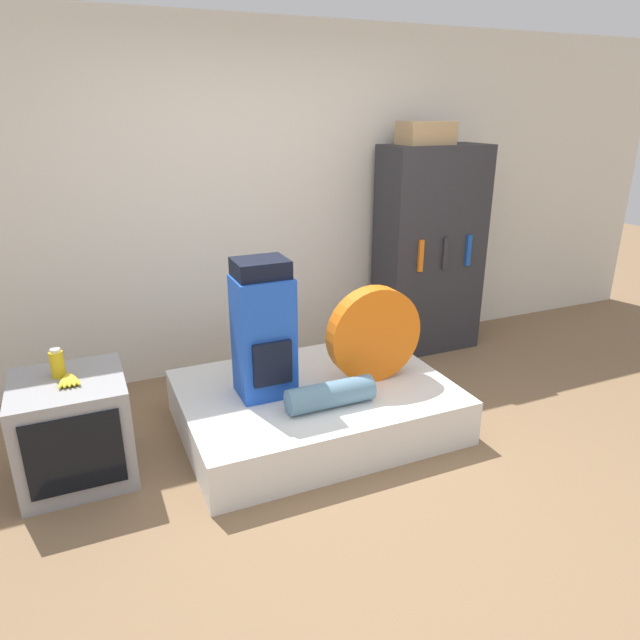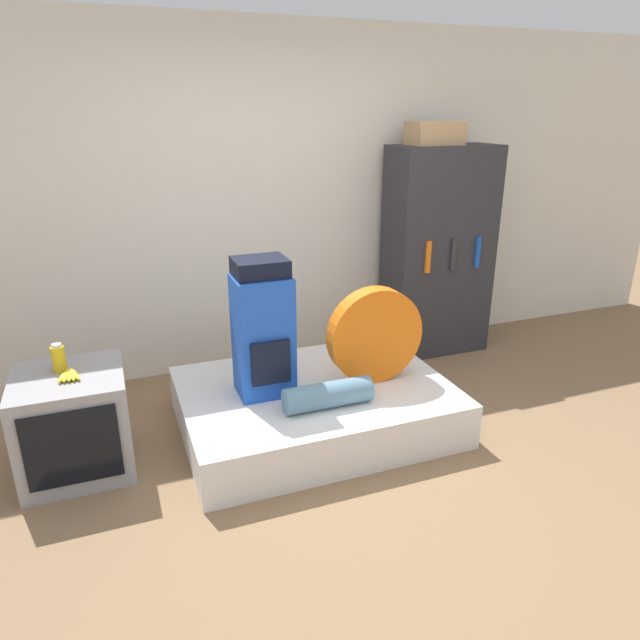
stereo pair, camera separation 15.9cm
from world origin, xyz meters
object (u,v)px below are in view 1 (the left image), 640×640
Objects in this scene: tent_bag at (374,334)px; cardboard_box at (426,133)px; television at (74,429)px; bookshelf at (429,251)px; canister at (57,363)px; sleeping_roll at (330,395)px; backpack at (263,331)px.

cardboard_box is at bearing 45.03° from tent_bag.
television is 3.04m from bookshelf.
tent_bag reaches higher than canister.
bookshelf is at bearing 14.68° from canister.
sleeping_roll is 0.32× the size of bookshelf.
tent_bag is at bearing -2.89° from television.
bookshelf is (2.87, 0.84, 0.56)m from television.
tent_bag is 0.37× the size of bookshelf.
backpack reaches higher than television.
canister is 3.00m from bookshelf.
television is at bearing -68.54° from canister.
cardboard_box is (0.92, 0.92, 1.19)m from tent_bag.
canister is at bearing -165.32° from bookshelf.
canister reaches higher than sleeping_roll.
television is 1.51× the size of cardboard_box.
sleeping_roll is (-0.41, -0.24, -0.24)m from tent_bag.
backpack is 1.59× the size of sleeping_roll.
bookshelf is at bearing 6.20° from cardboard_box.
backpack is at bearing 132.54° from sleeping_roll.
television is 3.65× the size of canister.
bookshelf is (1.03, 0.93, 0.25)m from tent_bag.
tent_bag is 3.82× the size of canister.
sleeping_roll is 1.47m from television.
television is at bearing 179.92° from backpack.
sleeping_roll is at bearing -139.10° from cardboard_box.
canister is (-1.46, 0.40, 0.30)m from sleeping_roll.
backpack reaches higher than canister.
tent_bag is 1.17× the size of sleeping_roll.
bookshelf is at bearing 25.65° from backpack.
sleeping_roll is (0.30, -0.33, -0.34)m from backpack.
tent_bag is at bearing -7.28° from backpack.
canister is at bearing 164.49° from sleeping_roll.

